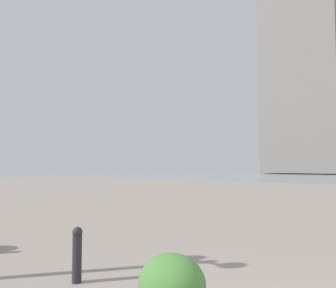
% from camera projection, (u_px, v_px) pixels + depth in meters
% --- Properties ---
extents(building_slab, '(12.78, 15.53, 31.68)m').
position_uv_depth(building_slab, '(306.00, 88.00, 63.43)').
color(building_slab, gray).
rests_on(building_slab, ground).
extents(bollard_near, '(0.13, 0.13, 0.70)m').
position_uv_depth(bollard_near, '(77.00, 253.00, 4.31)').
color(bollard_near, '#232328').
rests_on(bollard_near, ground).
extents(shrub_wide, '(0.71, 0.63, 0.60)m').
position_uv_depth(shrub_wide, '(172.00, 284.00, 3.40)').
color(shrub_wide, '#477F38').
rests_on(shrub_wide, ground).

